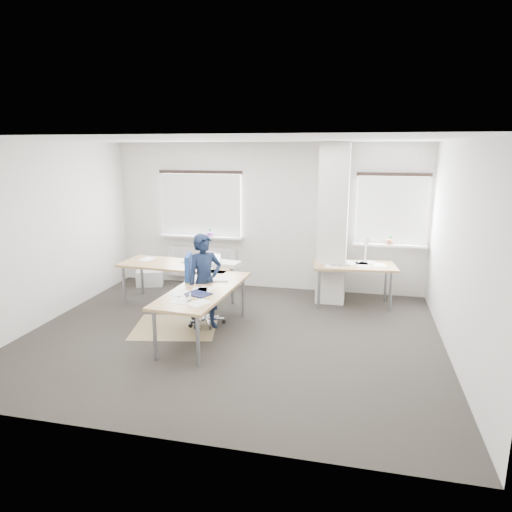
% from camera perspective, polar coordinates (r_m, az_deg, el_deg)
% --- Properties ---
extents(ground, '(6.00, 6.00, 0.00)m').
position_cam_1_polar(ground, '(6.82, -3.07, -9.92)').
color(ground, black).
rests_on(ground, ground).
extents(room_shell, '(6.04, 5.04, 2.82)m').
position_cam_1_polar(room_shell, '(6.72, -0.69, 5.28)').
color(room_shell, beige).
rests_on(room_shell, ground).
extents(floor_mat, '(1.44, 1.29, 0.01)m').
position_cam_1_polar(floor_mat, '(7.21, -10.05, -8.74)').
color(floor_mat, '#90784E').
rests_on(floor_mat, ground).
extents(white_crate, '(0.60, 0.51, 0.30)m').
position_cam_1_polar(white_crate, '(9.40, -13.13, -2.67)').
color(white_crate, white).
rests_on(white_crate, ground).
extents(desk_main, '(2.41, 2.76, 0.96)m').
position_cam_1_polar(desk_main, '(7.32, -7.98, -2.62)').
color(desk_main, olive).
rests_on(desk_main, ground).
extents(desk_side, '(1.47, 0.86, 1.22)m').
position_cam_1_polar(desk_side, '(8.07, 12.14, -1.35)').
color(desk_side, olive).
rests_on(desk_side, ground).
extents(task_chair, '(0.62, 0.61, 1.12)m').
position_cam_1_polar(task_chair, '(7.18, -6.65, -6.11)').
color(task_chair, navy).
rests_on(task_chair, ground).
extents(person, '(0.63, 0.61, 1.46)m').
position_cam_1_polar(person, '(6.89, -6.42, -3.24)').
color(person, black).
rests_on(person, ground).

